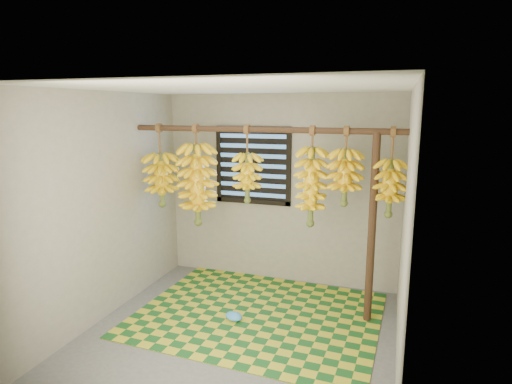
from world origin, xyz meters
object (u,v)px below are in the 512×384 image
at_px(banana_bunch_b, 197,185).
at_px(banana_bunch_e, 345,177).
at_px(banana_bunch_d, 311,187).
at_px(woven_mat, 258,314).
at_px(banana_bunch_c, 247,178).
at_px(banana_bunch_f, 390,188).
at_px(support_post, 372,230).
at_px(plastic_bag, 234,316).
at_px(banana_bunch_a, 161,180).

bearing_deg(banana_bunch_b, banana_bunch_e, -0.00).
bearing_deg(banana_bunch_b, banana_bunch_d, -0.00).
relative_size(woven_mat, banana_bunch_b, 2.22).
distance_m(banana_bunch_c, banana_bunch_f, 1.50).
height_order(banana_bunch_c, banana_bunch_e, same).
bearing_deg(banana_bunch_e, support_post, 0.00).
xyz_separation_m(woven_mat, banana_bunch_c, (-0.21, 0.25, 1.47)).
bearing_deg(plastic_bag, banana_bunch_a, 156.88).
height_order(banana_bunch_d, banana_bunch_f, same).
bearing_deg(banana_bunch_a, woven_mat, -10.91).
relative_size(support_post, plastic_bag, 9.75).
bearing_deg(banana_bunch_a, banana_bunch_d, 0.00).
relative_size(banana_bunch_a, banana_bunch_f, 1.09).
bearing_deg(woven_mat, banana_bunch_a, 169.09).
bearing_deg(banana_bunch_b, banana_bunch_c, 0.00).
relative_size(support_post, banana_bunch_a, 2.07).
xyz_separation_m(support_post, plastic_bag, (-1.35, -0.46, -0.95)).
xyz_separation_m(woven_mat, banana_bunch_d, (0.51, 0.25, 1.41)).
relative_size(banana_bunch_a, banana_bunch_c, 1.14).
distance_m(banana_bunch_b, banana_bunch_e, 1.67).
distance_m(support_post, banana_bunch_c, 1.43).
relative_size(banana_bunch_a, banana_bunch_b, 0.84).
xyz_separation_m(banana_bunch_c, banana_bunch_e, (1.06, -0.00, 0.06)).
distance_m(support_post, banana_bunch_e, 0.61).
height_order(support_post, plastic_bag, support_post).
xyz_separation_m(plastic_bag, banana_bunch_c, (-0.01, 0.46, 1.42)).
relative_size(banana_bunch_a, banana_bunch_d, 0.92).
bearing_deg(banana_bunch_c, support_post, -0.00).
bearing_deg(banana_bunch_a, plastic_bag, -23.12).
bearing_deg(plastic_bag, banana_bunch_c, 90.66).
distance_m(banana_bunch_c, banana_bunch_d, 0.71).
bearing_deg(woven_mat, banana_bunch_b, 163.12).
xyz_separation_m(banana_bunch_a, banana_bunch_b, (0.47, 0.00, -0.03)).
distance_m(support_post, banana_bunch_d, 0.76).
xyz_separation_m(banana_bunch_c, banana_bunch_d, (0.71, -0.00, -0.06)).
distance_m(plastic_bag, banana_bunch_b, 1.52).
height_order(banana_bunch_c, banana_bunch_d, same).
height_order(banana_bunch_b, banana_bunch_e, same).
distance_m(support_post, banana_bunch_a, 2.46).
relative_size(woven_mat, banana_bunch_f, 2.87).
height_order(banana_bunch_e, banana_bunch_f, same).
distance_m(banana_bunch_b, banana_bunch_f, 2.11).
bearing_deg(banana_bunch_b, support_post, -0.00).
relative_size(banana_bunch_d, banana_bunch_f, 1.18).
height_order(support_post, woven_mat, support_post).
distance_m(plastic_bag, banana_bunch_e, 1.87).
height_order(banana_bunch_b, banana_bunch_f, same).
bearing_deg(banana_bunch_d, plastic_bag, -146.78).
height_order(plastic_bag, banana_bunch_e, banana_bunch_e).
bearing_deg(banana_bunch_f, banana_bunch_a, 180.00).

